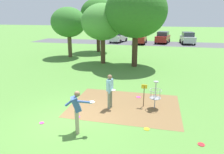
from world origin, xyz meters
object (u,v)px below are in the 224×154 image
parked_car_leftmost (119,37)px  parked_car_rightmost (188,38)px  frisbee_by_tee (147,129)px  disc_golf_basket (154,94)px  parked_car_center_right (163,37)px  player_foreground_watching (77,109)px  frisbee_mid_grass (201,144)px  tree_near_right (68,22)px  tree_mid_center (103,22)px  frisbee_far_left (42,123)px  parked_car_center_left (140,38)px  frisbee_near_basket (78,117)px  tree_near_left (136,11)px  tree_mid_left (98,14)px  player_throwing (110,89)px  frisbee_far_right (138,97)px

parked_car_leftmost → parked_car_rightmost: (11.12, 0.32, 0.00)m
frisbee_by_tee → parked_car_rightmost: (4.58, 27.45, 0.91)m
disc_golf_basket → parked_car_center_right: size_ratio=0.31×
parked_car_leftmost → player_foreground_watching: bearing=-82.0°
player_foreground_watching → frisbee_mid_grass: size_ratio=7.11×
tree_near_right → frisbee_by_tee: bearing=-55.4°
tree_mid_center → frisbee_far_left: bearing=-87.7°
parked_car_center_left → parked_car_center_right: bearing=23.5°
frisbee_far_left → tree_near_right: (-4.81, 13.82, 3.64)m
frisbee_near_basket → parked_car_leftmost: (-3.46, 26.78, 0.91)m
frisbee_by_tee → tree_near_left: size_ratio=0.03×
player_foreground_watching → tree_mid_left: size_ratio=0.27×
tree_mid_left → tree_near_left: bearing=-51.6°
disc_golf_basket → parked_car_rightmost: 25.74m
frisbee_near_basket → parked_car_leftmost: bearing=97.4°
frisbee_by_tee → tree_near_right: (-9.19, 13.32, 3.64)m
player_throwing → tree_mid_center: tree_mid_center is taller
disc_golf_basket → frisbee_far_right: disc_golf_basket is taller
frisbee_mid_grass → parked_car_center_left: size_ratio=0.06×
frisbee_mid_grass → tree_near_left: tree_near_left is taller
player_foreground_watching → frisbee_near_basket: 1.58m
disc_golf_basket → tree_mid_center: size_ratio=0.26×
frisbee_far_right → frisbee_mid_grass: bearing=-56.1°
disc_golf_basket → parked_car_center_left: (-2.99, 23.86, 0.17)m
frisbee_near_basket → frisbee_far_left: same height
parked_car_center_left → parked_car_center_right: (3.55, 1.55, 0.00)m
frisbee_far_right → parked_car_leftmost: 24.55m
player_throwing → tree_near_left: 9.65m
player_throwing → tree_near_left: size_ratio=0.25×
player_foreground_watching → parked_car_leftmost: (-3.93, 27.93, -0.06)m
parked_car_leftmost → parked_car_center_left: (3.73, -1.18, 0.00)m
player_foreground_watching → frisbee_far_left: bearing=170.1°
tree_mid_center → parked_car_center_right: (5.60, 16.40, -2.86)m
frisbee_far_left → parked_car_center_right: size_ratio=0.05×
disc_golf_basket → parked_car_center_right: parked_car_center_right is taller
frisbee_near_basket → frisbee_far_left: size_ratio=1.01×
parked_car_center_right → frisbee_mid_grass: bearing=-87.5°
frisbee_far_right → parked_car_rightmost: parked_car_rightmost is taller
frisbee_far_right → tree_near_left: (-1.12, 7.21, 4.68)m
frisbee_mid_grass → frisbee_far_right: (-2.63, 3.90, 0.00)m
parked_car_leftmost → parked_car_rightmost: size_ratio=1.04×
player_throwing → frisbee_far_right: (1.23, 1.70, -0.96)m
tree_near_right → parked_car_center_right: bearing=55.0°
player_foreground_watching → parked_car_rightmost: bearing=75.7°
tree_near_right → player_throwing: bearing=-58.1°
frisbee_near_basket → tree_mid_left: (-4.04, 16.89, 4.55)m
frisbee_near_basket → tree_mid_left: tree_mid_left is taller
frisbee_mid_grass → tree_mid_left: 20.52m
tree_near_right → parked_car_center_left: 14.41m
player_throwing → parked_car_leftmost: parked_car_leftmost is taller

